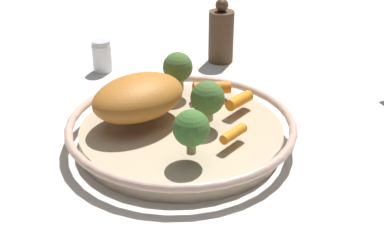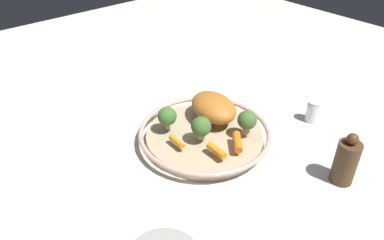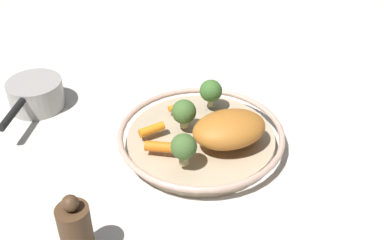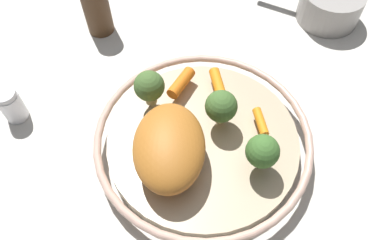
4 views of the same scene
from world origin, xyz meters
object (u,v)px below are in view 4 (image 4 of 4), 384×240
(baby_carrot_right, at_px, (261,122))
(salt_shaker, at_px, (11,105))
(roast_chicken_piece, at_px, (169,147))
(pepper_mill, at_px, (96,7))
(saucepan, at_px, (329,5))
(baby_carrot_left, at_px, (181,83))
(broccoli_floret_edge, at_px, (262,152))
(serving_bowl, at_px, (203,141))
(baby_carrot_back, at_px, (217,82))
(broccoli_floret_large, at_px, (221,107))
(broccoli_floret_small, at_px, (149,87))

(baby_carrot_right, bearing_deg, salt_shaker, 161.99)
(roast_chicken_piece, height_order, pepper_mill, pepper_mill)
(roast_chicken_piece, bearing_deg, saucepan, 36.72)
(baby_carrot_left, xyz_separation_m, broccoli_floret_edge, (0.09, -0.17, 0.03))
(baby_carrot_left, height_order, salt_shaker, salt_shaker)
(baby_carrot_right, distance_m, salt_shaker, 0.42)
(serving_bowl, xyz_separation_m, broccoli_floret_edge, (0.07, -0.07, 0.06))
(broccoli_floret_edge, height_order, pepper_mill, pepper_mill)
(baby_carrot_left, xyz_separation_m, pepper_mill, (-0.13, 0.22, 0.01))
(salt_shaker, bearing_deg, roast_chicken_piece, -32.73)
(roast_chicken_piece, distance_m, broccoli_floret_edge, 0.13)
(baby_carrot_back, bearing_deg, serving_bowl, -116.27)
(saucepan, bearing_deg, broccoli_floret_large, -141.24)
(salt_shaker, bearing_deg, baby_carrot_back, -6.09)
(roast_chicken_piece, bearing_deg, baby_carrot_left, 71.94)
(roast_chicken_piece, relative_size, broccoli_floret_small, 2.29)
(baby_carrot_right, xyz_separation_m, broccoli_floret_edge, (-0.02, -0.07, 0.03))
(baby_carrot_right, bearing_deg, saucepan, 48.08)
(broccoli_floret_edge, bearing_deg, roast_chicken_piece, 163.27)
(saucepan, bearing_deg, salt_shaker, -168.54)
(roast_chicken_piece, bearing_deg, baby_carrot_back, 49.31)
(broccoli_floret_small, distance_m, pepper_mill, 0.25)
(broccoli_floret_large, height_order, saucepan, broccoli_floret_large)
(roast_chicken_piece, height_order, baby_carrot_back, roast_chicken_piece)
(broccoli_floret_large, distance_m, salt_shaker, 0.36)
(broccoli_floret_edge, distance_m, saucepan, 0.41)
(broccoli_floret_small, xyz_separation_m, broccoli_floret_large, (0.10, -0.06, -0.00))
(broccoli_floret_edge, relative_size, saucepan, 0.31)
(pepper_mill, bearing_deg, saucepan, -7.55)
(baby_carrot_back, xyz_separation_m, broccoli_floret_large, (-0.01, -0.07, 0.03))
(baby_carrot_back, height_order, salt_shaker, salt_shaker)
(salt_shaker, height_order, saucepan, saucepan)
(broccoli_floret_edge, height_order, saucepan, broccoli_floret_edge)
(serving_bowl, xyz_separation_m, salt_shaker, (-0.30, 0.13, 0.01))
(baby_carrot_right, distance_m, saucepan, 0.35)
(serving_bowl, bearing_deg, saucepan, 38.34)
(serving_bowl, height_order, broccoli_floret_large, broccoli_floret_large)
(baby_carrot_left, bearing_deg, salt_shaker, 174.72)
(salt_shaker, bearing_deg, serving_bowl, -22.97)
(baby_carrot_left, xyz_separation_m, baby_carrot_back, (0.06, -0.01, -0.00))
(saucepan, bearing_deg, serving_bowl, -141.66)
(roast_chicken_piece, xyz_separation_m, baby_carrot_right, (0.15, 0.03, -0.02))
(serving_bowl, height_order, salt_shaker, salt_shaker)
(roast_chicken_piece, height_order, salt_shaker, roast_chicken_piece)
(baby_carrot_left, bearing_deg, pepper_mill, 120.59)
(roast_chicken_piece, height_order, saucepan, roast_chicken_piece)
(broccoli_floret_small, bearing_deg, salt_shaker, 168.52)
(serving_bowl, height_order, baby_carrot_back, baby_carrot_back)
(roast_chicken_piece, distance_m, pepper_mill, 0.36)
(roast_chicken_piece, relative_size, salt_shaker, 2.33)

